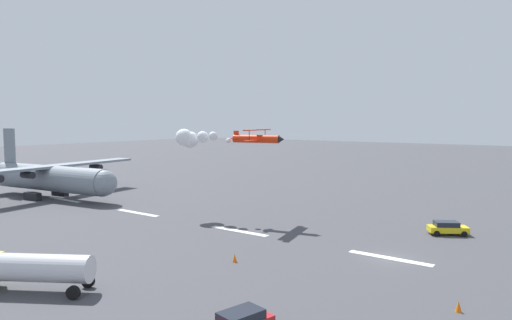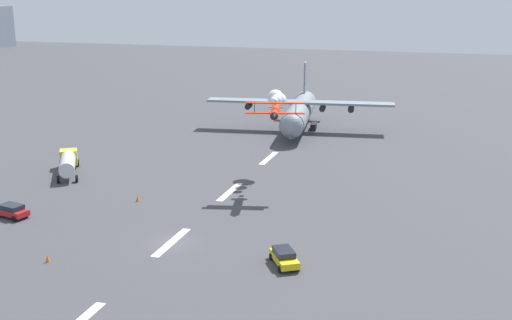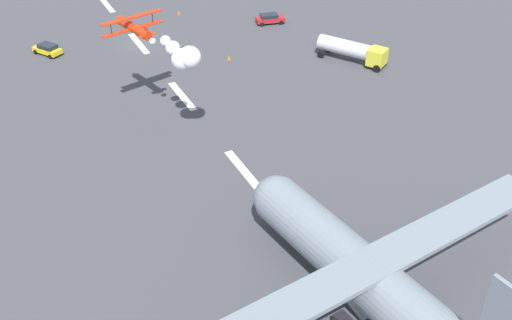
% 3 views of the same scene
% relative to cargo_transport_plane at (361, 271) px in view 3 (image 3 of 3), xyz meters
% --- Properties ---
extents(ground_plane, '(440.00, 440.00, 0.00)m').
position_rel_cargo_transport_plane_xyz_m(ground_plane, '(-56.29, -0.26, -3.50)').
color(ground_plane, '#424247').
rests_on(ground_plane, ground).
extents(runway_stripe_3, '(8.00, 0.90, 0.01)m').
position_rel_cargo_transport_plane_xyz_m(runway_stripe_3, '(-74.29, -0.26, -3.49)').
color(runway_stripe_3, white).
rests_on(runway_stripe_3, ground).
extents(runway_stripe_4, '(8.00, 0.90, 0.01)m').
position_rel_cargo_transport_plane_xyz_m(runway_stripe_4, '(-56.29, -0.26, -3.49)').
color(runway_stripe_4, white).
rests_on(runway_stripe_4, ground).
extents(runway_stripe_5, '(8.00, 0.90, 0.01)m').
position_rel_cargo_transport_plane_xyz_m(runway_stripe_5, '(-38.29, -0.26, -3.49)').
color(runway_stripe_5, white).
rests_on(runway_stripe_5, ground).
extents(runway_stripe_6, '(8.00, 0.90, 0.01)m').
position_rel_cargo_transport_plane_xyz_m(runway_stripe_6, '(-20.29, -0.26, -3.49)').
color(runway_stripe_6, white).
rests_on(runway_stripe_6, ground).
extents(runway_stripe_7, '(8.00, 0.90, 0.01)m').
position_rel_cargo_transport_plane_xyz_m(runway_stripe_7, '(-2.29, -0.26, -3.49)').
color(runway_stripe_7, white).
rests_on(runway_stripe_7, ground).
extents(cargo_transport_plane, '(26.67, 34.41, 11.45)m').
position_rel_cargo_transport_plane_xyz_m(cargo_transport_plane, '(0.00, 0.00, 0.00)').
color(cargo_transport_plane, gray).
rests_on(cargo_transport_plane, ground).
extents(stunt_biplane_red, '(14.85, 7.60, 2.57)m').
position_rel_cargo_transport_plane_xyz_m(stunt_biplane_red, '(-29.68, -4.01, 7.01)').
color(stunt_biplane_red, red).
extents(fuel_tanker_truck, '(9.52, 7.18, 2.90)m').
position_rel_cargo_transport_plane_xyz_m(fuel_tanker_truck, '(-37.36, 24.23, -1.75)').
color(fuel_tanker_truck, yellow).
rests_on(fuel_tanker_truck, ground).
extents(followme_car_yellow, '(4.53, 3.76, 1.52)m').
position_rel_cargo_transport_plane_xyz_m(followme_car_yellow, '(-58.27, -12.83, -2.69)').
color(followme_car_yellow, yellow).
rests_on(followme_car_yellow, ground).
extents(airport_staff_sedan, '(2.77, 4.68, 1.52)m').
position_rel_cargo_transport_plane_xyz_m(airport_staff_sedan, '(-54.75, 20.49, -2.69)').
color(airport_staff_sedan, '#B21E23').
rests_on(airport_staff_sedan, ground).
extents(traffic_cone_near, '(0.44, 0.44, 0.75)m').
position_rel_cargo_transport_plane_xyz_m(traffic_cone_near, '(-64.45, 8.96, -3.12)').
color(traffic_cone_near, orange).
rests_on(traffic_cone_near, ground).
extents(traffic_cone_far, '(0.44, 0.44, 0.75)m').
position_rel_cargo_transport_plane_xyz_m(traffic_cone_far, '(-45.36, 9.28, -3.12)').
color(traffic_cone_far, orange).
rests_on(traffic_cone_far, ground).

